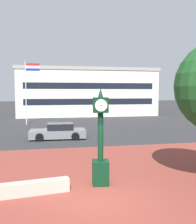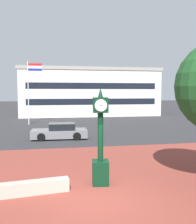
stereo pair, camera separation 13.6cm
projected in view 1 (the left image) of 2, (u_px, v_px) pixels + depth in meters
The scene contains 7 objects.
ground_plane at pixel (97, 198), 9.13m from camera, with size 200.00×200.00×0.00m, color #2D2D30.
plaza_brick_paving at pixel (88, 178), 11.30m from camera, with size 44.00×12.44×0.01m, color brown.
planter_wall at pixel (26, 189), 9.36m from camera, with size 3.20×0.40×0.50m, color #ADA393.
street_clock at pixel (101, 147), 10.39m from camera, with size 0.75×0.75×3.98m.
car_street_near at pixel (58, 132), 20.66m from camera, with size 4.52×2.05×1.28m.
flagpole_primary at pixel (27, 87), 29.27m from camera, with size 1.67×0.14×7.39m.
civic_building at pixel (85, 92), 43.52m from camera, with size 22.23×11.35×7.60m.
Camera 1 is at (-1.67, -8.70, 3.81)m, focal length 40.75 mm.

